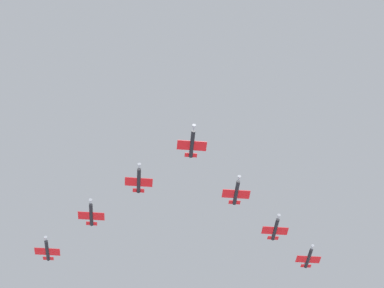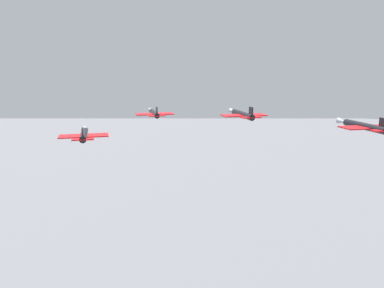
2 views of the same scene
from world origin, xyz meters
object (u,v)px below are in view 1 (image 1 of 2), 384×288
at_px(jet_port_outer, 275,229).
at_px(jet_center_rear, 309,258).
at_px(jet_starboard_outer, 91,214).
at_px(jet_port_trail, 47,250).
at_px(jet_lead, 192,143).
at_px(jet_starboard_inner, 139,180).
at_px(jet_port_inner, 236,192).

height_order(jet_port_outer, jet_center_rear, jet_center_rear).
distance_m(jet_port_outer, jet_starboard_outer, 60.09).
bearing_deg(jet_port_trail, jet_lead, 132.29).
xyz_separation_m(jet_starboard_outer, jet_port_trail, (-22.01, 3.31, -2.26)).
height_order(jet_starboard_inner, jet_port_trail, jet_starboard_inner).
bearing_deg(jet_port_inner, jet_port_outer, -133.10).
bearing_deg(jet_port_outer, jet_port_trail, -12.34).
xyz_separation_m(jet_starboard_inner, jet_center_rear, (26.22, 63.05, -0.06)).
xyz_separation_m(jet_port_inner, jet_starboard_inner, (-23.33, -18.91, 2.73)).
bearing_deg(jet_lead, jet_port_trail, -47.71).
distance_m(jet_starboard_outer, jet_port_trail, 22.37).
bearing_deg(jet_port_inner, jet_starboard_inner, 0.00).
bearing_deg(jet_port_outer, jet_starboard_inner, 19.61).
distance_m(jet_port_inner, jet_starboard_outer, 47.88).
distance_m(jet_port_inner, jet_center_rear, 44.31).
relative_size(jet_port_inner, jet_center_rear, 1.00).
bearing_deg(jet_port_trail, jet_port_inner, 151.60).
relative_size(jet_lead, jet_starboard_outer, 1.00).
height_order(jet_port_inner, jet_port_outer, jet_port_outer).
xyz_separation_m(jet_lead, jet_port_inner, (0.93, 22.70, -1.37)).
height_order(jet_lead, jet_starboard_outer, jet_starboard_outer).
xyz_separation_m(jet_starboard_outer, jet_center_rear, (47.99, 60.03, 0.35)).
distance_m(jet_starboard_inner, jet_center_rear, 68.28).
bearing_deg(jet_starboard_outer, jet_port_inner, 160.39).
bearing_deg(jet_port_inner, jet_starboard_outer, -19.61).
distance_m(jet_lead, jet_port_outer, 44.71).
distance_m(jet_port_outer, jet_center_rear, 22.37).
height_order(jet_lead, jet_starboard_inner, jet_starboard_inner).
xyz_separation_m(jet_port_outer, jet_center_rear, (1.32, 22.22, 2.26)).
distance_m(jet_lead, jet_starboard_inner, 22.76).
distance_m(jet_starboard_outer, jet_center_rear, 76.85).
relative_size(jet_port_inner, jet_port_outer, 1.00).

